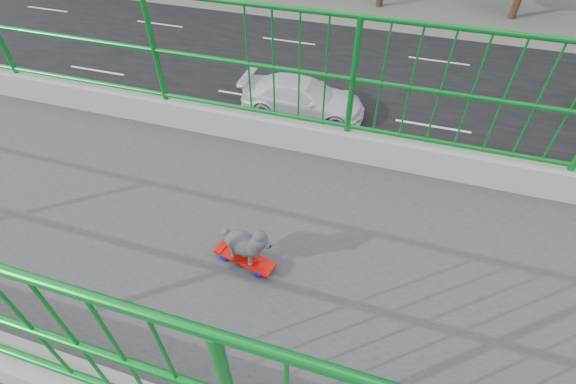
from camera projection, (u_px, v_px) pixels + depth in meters
The scene contains 7 objects.
road at pixel (433, 126), 16.62m from camera, with size 18.00×90.00×0.02m, color black.
skateboard at pixel (245, 258), 3.20m from camera, with size 0.25×0.52×0.07m.
poodle at pixel (246, 243), 3.05m from camera, with size 0.23×0.43×0.36m.
car_1 at pixel (512, 188), 13.02m from camera, with size 1.45×4.16×1.37m, color silver.
car_5 at pixel (341, 225), 11.83m from camera, with size 1.54×4.41×1.45m, color #949398.
car_6 at pixel (545, 195), 12.82m from camera, with size 2.21×4.80×1.33m, color #949398.
car_7 at pixel (303, 98), 16.83m from camera, with size 2.08×5.12×1.49m, color silver.
Camera 1 is at (1.93, -1.58, 9.66)m, focal length 25.43 mm.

